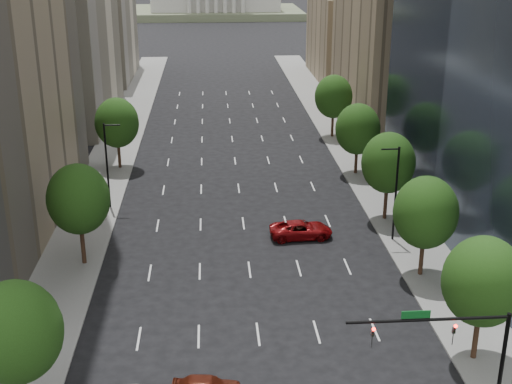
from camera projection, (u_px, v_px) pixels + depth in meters
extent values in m
cube|color=slate|center=(83.00, 227.00, 65.80)|extent=(6.00, 200.00, 0.15)
cube|color=slate|center=(399.00, 218.00, 67.81)|extent=(6.00, 200.00, 0.15)
cube|color=beige|center=(55.00, 2.00, 99.31)|extent=(14.00, 30.00, 35.00)
cube|color=beige|center=(95.00, 32.00, 133.13)|extent=(14.00, 26.00, 18.00)
cube|color=#8C7759|center=(398.00, 19.00, 100.62)|extent=(14.00, 30.00, 30.00)
cube|color=#8C7759|center=(351.00, 37.00, 133.92)|extent=(14.00, 26.00, 16.00)
cylinder|color=#382316|center=(476.00, 333.00, 44.60)|extent=(0.36, 0.36, 4.00)
ellipsoid|color=#1A350E|center=(483.00, 281.00, 43.29)|extent=(5.20, 5.20, 5.98)
cylinder|color=#382316|center=(422.00, 254.00, 55.84)|extent=(0.36, 0.36, 3.90)
ellipsoid|color=#1A350E|center=(426.00, 212.00, 54.56)|extent=(5.20, 5.20, 5.98)
cylinder|color=#382316|center=(386.00, 200.00, 67.02)|extent=(0.36, 0.36, 4.10)
ellipsoid|color=#1A350E|center=(388.00, 163.00, 65.68)|extent=(5.20, 5.20, 5.98)
cylinder|color=#382316|center=(356.00, 159.00, 80.17)|extent=(0.36, 0.36, 3.80)
ellipsoid|color=#1A350E|center=(358.00, 129.00, 78.92)|extent=(5.20, 5.20, 5.98)
cylinder|color=#382316|center=(332.00, 123.00, 95.09)|extent=(0.36, 0.36, 4.00)
ellipsoid|color=#1A350E|center=(334.00, 97.00, 93.78)|extent=(5.20, 5.20, 5.98)
ellipsoid|color=#1A350E|center=(16.00, 332.00, 37.73)|extent=(5.20, 5.20, 5.98)
cylinder|color=#382316|center=(83.00, 242.00, 57.72)|extent=(0.36, 0.36, 4.15)
ellipsoid|color=#1A350E|center=(78.00, 199.00, 56.36)|extent=(5.20, 5.20, 5.98)
cylinder|color=#382316|center=(119.00, 153.00, 82.06)|extent=(0.36, 0.36, 3.95)
ellipsoid|color=#1A350E|center=(117.00, 123.00, 80.77)|extent=(5.20, 5.20, 5.98)
cylinder|color=black|center=(396.00, 195.00, 61.46)|extent=(0.20, 0.20, 9.00)
cylinder|color=black|center=(390.00, 149.00, 59.91)|extent=(1.60, 0.14, 0.14)
cylinder|color=black|center=(107.00, 167.00, 69.06)|extent=(0.20, 0.20, 9.00)
cylinder|color=black|center=(112.00, 125.00, 67.61)|extent=(1.60, 0.14, 0.14)
cylinder|color=black|center=(501.00, 368.00, 38.40)|extent=(0.24, 0.24, 7.00)
cylinder|color=black|center=(428.00, 320.00, 36.96)|extent=(9.00, 0.18, 0.18)
imported|color=black|center=(454.00, 328.00, 37.25)|extent=(0.18, 0.22, 1.10)
imported|color=black|center=(373.00, 331.00, 36.96)|extent=(0.18, 0.22, 1.10)
sphere|color=#FF0C07|center=(456.00, 326.00, 37.01)|extent=(0.20, 0.20, 0.20)
sphere|color=#FF0C07|center=(374.00, 329.00, 36.72)|extent=(0.20, 0.20, 0.20)
cube|color=#0C591E|center=(416.00, 315.00, 36.79)|extent=(1.60, 0.06, 0.45)
cube|color=#596647|center=(216.00, 12.00, 244.05)|extent=(60.00, 40.00, 2.50)
ellipsoid|color=brown|center=(33.00, 19.00, 536.86)|extent=(380.00, 342.00, 190.00)
ellipsoid|color=brown|center=(258.00, 22.00, 588.98)|extent=(440.00, 396.00, 240.00)
ellipsoid|color=brown|center=(437.00, 8.00, 634.97)|extent=(360.00, 324.00, 200.00)
imported|color=maroon|center=(301.00, 230.00, 63.36)|extent=(5.94, 3.02, 1.61)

